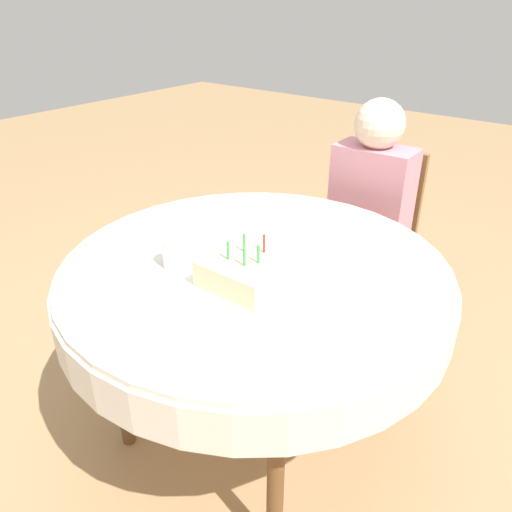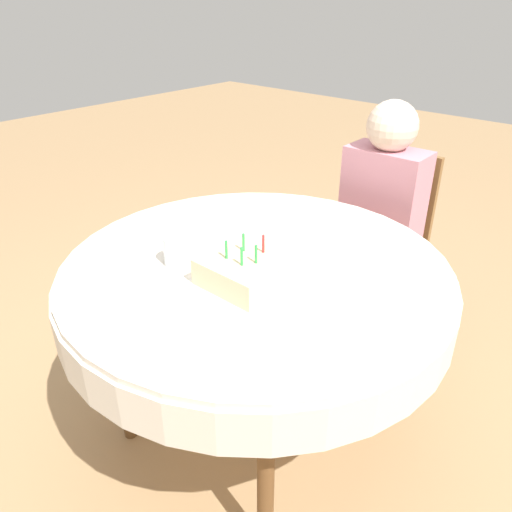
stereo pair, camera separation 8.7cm
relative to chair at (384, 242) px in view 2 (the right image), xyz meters
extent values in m
plane|color=#A37F56|center=(0.02, -0.96, -0.48)|extent=(12.00, 12.00, 0.00)
cylinder|color=silver|center=(0.02, -0.96, 0.28)|extent=(1.28, 1.28, 0.02)
cylinder|color=silver|center=(0.02, -0.96, 0.20)|extent=(1.30, 1.30, 0.14)
cylinder|color=brown|center=(-0.34, -1.31, -0.10)|extent=(0.05, 0.05, 0.75)
cylinder|color=brown|center=(0.37, -1.31, -0.10)|extent=(0.05, 0.05, 0.75)
cylinder|color=brown|center=(-0.34, -0.61, -0.10)|extent=(0.05, 0.05, 0.75)
cylinder|color=brown|center=(0.37, -0.61, -0.10)|extent=(0.05, 0.05, 0.75)
cube|color=brown|center=(0.00, -0.07, -0.07)|extent=(0.40, 0.40, 0.04)
cube|color=brown|center=(0.00, 0.11, 0.19)|extent=(0.35, 0.04, 0.49)
cylinder|color=brown|center=(-0.16, -0.25, -0.28)|extent=(0.04, 0.04, 0.38)
cylinder|color=brown|center=(0.17, -0.24, -0.28)|extent=(0.04, 0.04, 0.38)
cylinder|color=brown|center=(-0.17, 0.09, -0.28)|extent=(0.04, 0.04, 0.38)
cylinder|color=brown|center=(0.17, 0.10, -0.28)|extent=(0.04, 0.04, 0.38)
cylinder|color=beige|center=(-0.08, -0.22, -0.27)|extent=(0.09, 0.09, 0.42)
cylinder|color=beige|center=(0.09, -0.21, -0.27)|extent=(0.09, 0.09, 0.42)
cube|color=#C67F8E|center=(0.00, -0.07, 0.21)|extent=(0.36, 0.20, 0.53)
sphere|color=beige|center=(0.00, -0.07, 0.58)|extent=(0.22, 0.22, 0.22)
cube|color=white|center=(0.08, -1.07, 0.29)|extent=(0.29, 0.29, 0.00)
cube|color=beige|center=(0.08, -1.07, 0.34)|extent=(0.24, 0.24, 0.08)
cylinder|color=green|center=(0.12, -1.07, 0.41)|extent=(0.01, 0.01, 0.06)
cylinder|color=red|center=(0.09, -1.01, 0.41)|extent=(0.01, 0.01, 0.06)
cylinder|color=green|center=(0.04, -1.04, 0.41)|extent=(0.01, 0.01, 0.06)
cylinder|color=green|center=(0.04, -1.11, 0.41)|extent=(0.01, 0.01, 0.06)
cylinder|color=green|center=(0.10, -1.11, 0.41)|extent=(0.01, 0.01, 0.06)
cylinder|color=silver|center=(-0.17, -1.13, 0.34)|extent=(0.08, 0.08, 0.10)
camera|label=1|loc=(0.91, -2.09, 1.09)|focal=35.00mm
camera|label=2|loc=(0.97, -2.03, 1.09)|focal=35.00mm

